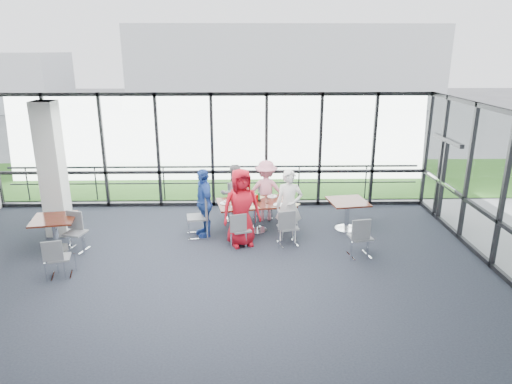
{
  "coord_description": "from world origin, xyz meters",
  "views": [
    {
      "loc": [
        0.95,
        -7.41,
        4.33
      ],
      "look_at": [
        1.17,
        2.78,
        1.1
      ],
      "focal_mm": 32.0,
      "sensor_mm": 36.0,
      "label": 1
    }
  ],
  "objects_px": {
    "side_table_right": "(348,205)",
    "chair_main_fl": "(234,203)",
    "chair_main_fr": "(265,202)",
    "diner_far_left": "(234,193)",
    "chair_spare_lb": "(75,233)",
    "chair_spare_r": "(360,237)",
    "main_table": "(256,207)",
    "chair_main_nr": "(288,227)",
    "diner_near_right": "(289,206)",
    "diner_near_left": "(241,208)",
    "chair_main_nl": "(241,230)",
    "structural_column": "(52,170)",
    "chair_spare_la": "(60,258)",
    "diner_far_right": "(266,190)",
    "diner_end": "(204,203)",
    "chair_main_end": "(197,217)",
    "side_table_left": "(54,223)"
  },
  "relations": [
    {
      "from": "side_table_right",
      "to": "chair_spare_la",
      "type": "xyz_separation_m",
      "value": [
        -6.16,
        -2.33,
        -0.24
      ]
    },
    {
      "from": "side_table_right",
      "to": "chair_main_nl",
      "type": "bearing_deg",
      "value": -159.67
    },
    {
      "from": "structural_column",
      "to": "chair_spare_lb",
      "type": "distance_m",
      "value": 1.72
    },
    {
      "from": "structural_column",
      "to": "diner_far_right",
      "type": "distance_m",
      "value": 5.19
    },
    {
      "from": "chair_main_fl",
      "to": "structural_column",
      "type": "bearing_deg",
      "value": 2.52
    },
    {
      "from": "main_table",
      "to": "chair_main_end",
      "type": "distance_m",
      "value": 1.44
    },
    {
      "from": "chair_main_fr",
      "to": "chair_main_end",
      "type": "bearing_deg",
      "value": 36.32
    },
    {
      "from": "chair_main_fr",
      "to": "chair_main_end",
      "type": "distance_m",
      "value": 2.1
    },
    {
      "from": "diner_near_left",
      "to": "structural_column",
      "type": "bearing_deg",
      "value": 153.28
    },
    {
      "from": "diner_near_right",
      "to": "chair_main_nl",
      "type": "height_order",
      "value": "diner_near_right"
    },
    {
      "from": "chair_spare_lb",
      "to": "chair_main_nl",
      "type": "bearing_deg",
      "value": -162.35
    },
    {
      "from": "diner_near_right",
      "to": "chair_spare_la",
      "type": "xyz_separation_m",
      "value": [
        -4.65,
        -1.7,
        -0.45
      ]
    },
    {
      "from": "diner_near_right",
      "to": "main_table",
      "type": "bearing_deg",
      "value": 146.49
    },
    {
      "from": "side_table_left",
      "to": "diner_end",
      "type": "xyz_separation_m",
      "value": [
        3.24,
        0.77,
        0.19
      ]
    },
    {
      "from": "structural_column",
      "to": "chair_spare_la",
      "type": "height_order",
      "value": "structural_column"
    },
    {
      "from": "structural_column",
      "to": "chair_spare_la",
      "type": "distance_m",
      "value": 2.66
    },
    {
      "from": "chair_main_end",
      "to": "diner_near_left",
      "type": "bearing_deg",
      "value": 55.5
    },
    {
      "from": "side_table_right",
      "to": "chair_main_fl",
      "type": "xyz_separation_m",
      "value": [
        -2.81,
        0.78,
        -0.18
      ]
    },
    {
      "from": "chair_main_nl",
      "to": "chair_main_nr",
      "type": "bearing_deg",
      "value": -13.42
    },
    {
      "from": "chair_spare_r",
      "to": "diner_far_left",
      "type": "bearing_deg",
      "value": 129.13
    },
    {
      "from": "diner_far_left",
      "to": "chair_main_fl",
      "type": "bearing_deg",
      "value": -116.06
    },
    {
      "from": "main_table",
      "to": "diner_near_right",
      "type": "distance_m",
      "value": 0.99
    },
    {
      "from": "side_table_right",
      "to": "chair_main_fr",
      "type": "xyz_separation_m",
      "value": [
        -2.0,
        0.9,
        -0.23
      ]
    },
    {
      "from": "main_table",
      "to": "chair_main_nr",
      "type": "distance_m",
      "value": 1.13
    },
    {
      "from": "chair_main_nl",
      "to": "diner_near_left",
      "type": "bearing_deg",
      "value": 66.94
    },
    {
      "from": "side_table_right",
      "to": "chair_spare_lb",
      "type": "height_order",
      "value": "chair_spare_lb"
    },
    {
      "from": "side_table_right",
      "to": "diner_far_right",
      "type": "distance_m",
      "value": 2.12
    },
    {
      "from": "main_table",
      "to": "chair_spare_r",
      "type": "relative_size",
      "value": 2.22
    },
    {
      "from": "side_table_left",
      "to": "chair_main_fr",
      "type": "xyz_separation_m",
      "value": [
        4.75,
        1.96,
        -0.23
      ]
    },
    {
      "from": "chair_spare_lb",
      "to": "chair_spare_r",
      "type": "bearing_deg",
      "value": -168.58
    },
    {
      "from": "side_table_left",
      "to": "main_table",
      "type": "bearing_deg",
      "value": 12.75
    },
    {
      "from": "side_table_left",
      "to": "chair_spare_lb",
      "type": "distance_m",
      "value": 0.52
    },
    {
      "from": "side_table_right",
      "to": "chair_main_fl",
      "type": "distance_m",
      "value": 2.92
    },
    {
      "from": "chair_spare_la",
      "to": "chair_spare_r",
      "type": "bearing_deg",
      "value": -6.74
    },
    {
      "from": "structural_column",
      "to": "chair_main_nr",
      "type": "height_order",
      "value": "structural_column"
    },
    {
      "from": "diner_far_left",
      "to": "side_table_right",
      "type": "bearing_deg",
      "value": 142.31
    },
    {
      "from": "diner_far_right",
      "to": "chair_main_end",
      "type": "bearing_deg",
      "value": 36.62
    },
    {
      "from": "diner_far_right",
      "to": "chair_main_nr",
      "type": "xyz_separation_m",
      "value": [
        0.44,
        -1.63,
        -0.37
      ]
    },
    {
      "from": "diner_near_left",
      "to": "chair_spare_la",
      "type": "bearing_deg",
      "value": -174.73
    },
    {
      "from": "diner_end",
      "to": "chair_main_end",
      "type": "relative_size",
      "value": 1.69
    },
    {
      "from": "chair_main_fl",
      "to": "diner_near_left",
      "type": "bearing_deg",
      "value": 87.53
    },
    {
      "from": "structural_column",
      "to": "main_table",
      "type": "bearing_deg",
      "value": 0.92
    },
    {
      "from": "side_table_right",
      "to": "chair_main_fr",
      "type": "height_order",
      "value": "chair_main_fr"
    },
    {
      "from": "chair_main_fr",
      "to": "side_table_right",
      "type": "bearing_deg",
      "value": 154.57
    },
    {
      "from": "diner_near_left",
      "to": "chair_main_fl",
      "type": "height_order",
      "value": "diner_near_left"
    },
    {
      "from": "diner_far_right",
      "to": "chair_main_fr",
      "type": "height_order",
      "value": "diner_far_right"
    },
    {
      "from": "diner_near_left",
      "to": "chair_spare_la",
      "type": "height_order",
      "value": "diner_near_left"
    },
    {
      "from": "diner_near_right",
      "to": "chair_main_nr",
      "type": "bearing_deg",
      "value": -93.77
    },
    {
      "from": "diner_near_left",
      "to": "chair_main_nl",
      "type": "height_order",
      "value": "diner_near_left"
    },
    {
      "from": "diner_near_right",
      "to": "side_table_right",
      "type": "bearing_deg",
      "value": 27.14
    }
  ]
}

